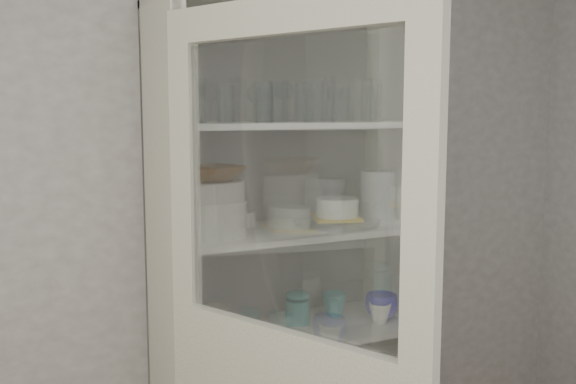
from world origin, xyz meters
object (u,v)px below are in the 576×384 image
white_ramekin (337,207)px  mug_teal (334,304)px  goblet_3 (335,101)px  terracotta_bowl (212,173)px  goblet_1 (255,102)px  mug_blue (381,306)px  goblet_2 (285,100)px  measuring_cups (234,338)px  yellow_trivet (337,218)px  glass_platter (337,222)px  grey_bowl_stack (378,195)px  teal_jar (298,309)px  mug_white (380,313)px  pantry_cabinet (281,304)px  cream_bowl (212,191)px  white_canister (214,321)px  goblet_0 (177,97)px  plate_stack_front (212,219)px  plate_stack_back (228,218)px

white_ramekin → mug_teal: size_ratio=1.60×
goblet_3 → terracotta_bowl: 0.65m
goblet_1 → mug_blue: goblet_1 is taller
goblet_2 → white_ramekin: bearing=-35.1°
mug_blue → measuring_cups: 0.64m
goblet_1 → yellow_trivet: size_ratio=0.85×
glass_platter → mug_blue: size_ratio=2.60×
grey_bowl_stack → teal_jar: bearing=174.5°
white_ramekin → mug_blue: bearing=-10.0°
mug_white → measuring_cups: bearing=168.5°
terracotta_bowl → yellow_trivet: size_ratio=1.23×
pantry_cabinet → mug_white: 0.40m
cream_bowl → grey_bowl_stack: (0.73, 0.05, -0.06)m
teal_jar → white_canister: (-0.35, 0.00, 0.00)m
goblet_2 → measuring_cups: (-0.28, -0.16, -0.87)m
pantry_cabinet → goblet_3: (0.26, 0.04, 0.80)m
yellow_trivet → mug_teal: yellow_trivet is taller
pantry_cabinet → mug_white: (0.36, -0.17, -0.04)m
goblet_0 → mug_blue: 1.17m
goblet_0 → pantry_cabinet: bearing=-0.4°
mug_teal → goblet_2: bearing=179.0°
terracotta_bowl → plate_stack_front: bearing=0.0°
goblet_0 → mug_teal: goblet_0 is taller
plate_stack_back → mug_white: bearing=-24.1°
cream_bowl → glass_platter: size_ratio=0.68×
goblet_3 → measuring_cups: goblet_3 is taller
goblet_0 → goblet_3: bearing=3.3°
goblet_1 → goblet_3: bearing=-0.6°
pantry_cabinet → goblet_3: bearing=9.0°
goblet_1 → mug_teal: 0.89m
plate_stack_back → white_ramekin: white_ramekin is taller
goblet_3 → yellow_trivet: goblet_3 is taller
mug_white → goblet_1: bearing=147.2°
grey_bowl_stack → plate_stack_back: bearing=166.8°
cream_bowl → white_canister: 0.51m
goblet_3 → mug_teal: (-0.02, -0.05, -0.83)m
white_canister → terracotta_bowl: bearing=-110.6°
plate_stack_back → teal_jar: size_ratio=1.85×
yellow_trivet → teal_jar: 0.40m
goblet_0 → mug_blue: bearing=-8.8°
glass_platter → measuring_cups: bearing=-175.5°
mug_blue → yellow_trivet: bearing=148.9°
goblet_3 → yellow_trivet: bearing=-115.7°
goblet_2 → terracotta_bowl: bearing=-158.2°
plate_stack_back → white_canister: bearing=-133.3°
mug_teal → mug_white: size_ratio=1.18×
pantry_cabinet → mug_teal: size_ratio=20.17×
white_canister → grey_bowl_stack: bearing=-2.8°
goblet_2 → glass_platter: goblet_2 is taller
white_ramekin → white_canister: (-0.49, 0.06, -0.41)m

